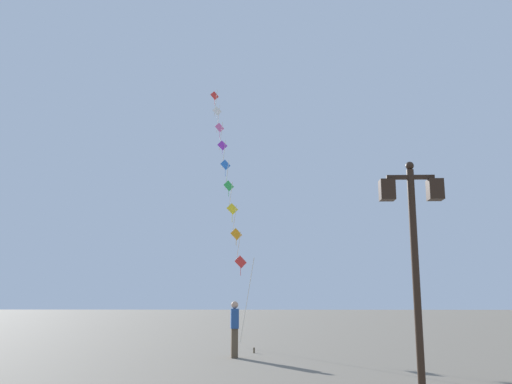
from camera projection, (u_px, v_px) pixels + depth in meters
The scene contains 4 objects.
ground_plane at pixel (295, 349), 19.69m from camera, with size 160.00×160.00×0.00m, color #756B5B.
twin_lantern_lamp_post at pixel (413, 230), 10.33m from camera, with size 1.20×0.28×4.39m.
kite_train at pixel (227, 177), 24.61m from camera, with size 2.75×9.03×12.86m.
kite_flyer at pixel (235, 328), 16.92m from camera, with size 0.29×0.62×1.71m.
Camera 1 is at (-0.70, -0.46, 1.75)m, focal length 38.22 mm.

